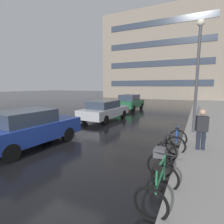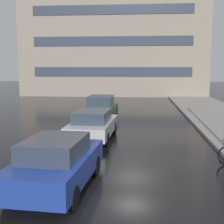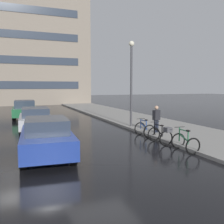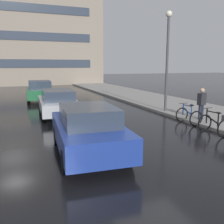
# 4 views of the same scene
# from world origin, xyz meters

# --- Properties ---
(ground_plane) EXTENTS (140.00, 140.00, 0.00)m
(ground_plane) POSITION_xyz_m (0.00, 0.00, 0.00)
(ground_plane) COLOR black
(car_blue) EXTENTS (2.16, 4.35, 1.54)m
(car_blue) POSITION_xyz_m (-2.05, 0.71, 0.79)
(car_blue) COLOR navy
(car_blue) RESTS_ON ground
(car_silver) EXTENTS (2.09, 4.48, 1.45)m
(car_silver) POSITION_xyz_m (-1.95, 7.03, 0.75)
(car_silver) COLOR #B2B5BA
(car_silver) RESTS_ON ground
(car_green) EXTENTS (2.06, 3.92, 1.59)m
(car_green) POSITION_xyz_m (-2.33, 13.25, 0.81)
(car_green) COLOR #1E6038
(car_green) RESTS_ON ground
(building_facade_main) EXTENTS (22.64, 10.94, 16.55)m
(building_facade_main) POSITION_xyz_m (-3.01, 34.40, 8.27)
(building_facade_main) COLOR gray
(building_facade_main) RESTS_ON ground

